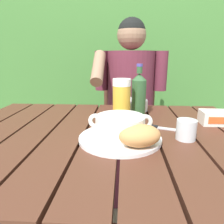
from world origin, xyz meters
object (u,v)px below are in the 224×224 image
(water_glass_small, at_px, (186,130))
(serving_plate, at_px, (120,138))
(bread_roll, at_px, (140,135))
(chair_near_diner, at_px, (129,122))
(beer_glass, at_px, (122,100))
(person_eating, at_px, (130,97))
(soup_bowl, at_px, (120,126))
(butter_tub, at_px, (214,118))
(beer_bottle, at_px, (139,94))
(diner_bowl, at_px, (132,105))
(table_knife, at_px, (157,127))

(water_glass_small, bearing_deg, serving_plate, -175.38)
(bread_roll, bearing_deg, chair_near_diner, 90.38)
(chair_near_diner, height_order, beer_glass, chair_near_diner)
(person_eating, relative_size, bread_roll, 8.20)
(soup_bowl, height_order, butter_tub, soup_bowl)
(butter_tub, bearing_deg, chair_near_diner, 113.74)
(beer_bottle, xyz_separation_m, butter_tub, (0.31, -0.10, -0.08))
(diner_bowl, bearing_deg, butter_tub, -31.84)
(soup_bowl, xyz_separation_m, table_knife, (0.14, 0.12, -0.05))
(person_eating, xyz_separation_m, table_knife, (0.09, -0.63, 0.01))
(chair_near_diner, bearing_deg, diner_bowl, -90.00)
(beer_glass, bearing_deg, diner_bowl, 73.69)
(chair_near_diner, relative_size, water_glass_small, 14.39)
(beer_glass, distance_m, butter_tub, 0.39)
(serving_plate, xyz_separation_m, soup_bowl, (0.00, -0.00, 0.04))
(person_eating, bearing_deg, diner_bowl, -89.54)
(soup_bowl, height_order, diner_bowl, soup_bowl)
(bread_roll, bearing_deg, table_knife, 66.97)
(person_eating, height_order, soup_bowl, person_eating)
(person_eating, xyz_separation_m, beer_glass, (-0.05, -0.53, 0.09))
(serving_plate, distance_m, table_knife, 0.19)
(bread_roll, relative_size, beer_glass, 0.83)
(butter_tub, relative_size, table_knife, 0.66)
(serving_plate, xyz_separation_m, table_knife, (0.14, 0.12, -0.00))
(person_eating, relative_size, water_glass_small, 17.98)
(chair_near_diner, distance_m, water_glass_small, 0.99)
(beer_glass, relative_size, beer_bottle, 0.76)
(serving_plate, bearing_deg, table_knife, 40.68)
(soup_bowl, distance_m, bread_roll, 0.09)
(soup_bowl, distance_m, butter_tub, 0.43)
(beer_bottle, relative_size, water_glass_small, 3.48)
(serving_plate, relative_size, soup_bowl, 1.30)
(chair_near_diner, bearing_deg, soup_bowl, -93.24)
(chair_near_diner, relative_size, soup_bowl, 4.64)
(beer_bottle, bearing_deg, person_eating, 93.46)
(chair_near_diner, xyz_separation_m, butter_tub, (0.33, -0.76, 0.28))
(bread_roll, height_order, table_knife, bread_roll)
(beer_glass, xyz_separation_m, beer_bottle, (0.08, 0.08, 0.01))
(diner_bowl, bearing_deg, beer_glass, -106.31)
(beer_glass, xyz_separation_m, butter_tub, (0.39, -0.03, -0.06))
(soup_bowl, height_order, beer_bottle, beer_bottle)
(beer_bottle, bearing_deg, water_glass_small, -62.18)
(beer_glass, xyz_separation_m, table_knife, (0.14, -0.10, -0.09))
(butter_tub, bearing_deg, person_eating, 121.09)
(serving_plate, height_order, butter_tub, butter_tub)
(soup_bowl, relative_size, bread_roll, 1.42)
(serving_plate, height_order, beer_glass, beer_glass)
(serving_plate, distance_m, bread_roll, 0.10)
(serving_plate, relative_size, water_glass_small, 4.03)
(chair_near_diner, bearing_deg, table_knife, -83.86)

